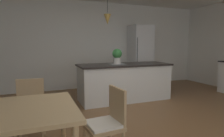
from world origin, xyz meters
TOP-DOWN VIEW (x-y plane):
  - ground_plane at (0.00, 0.00)m, footprint 10.00×8.40m
  - wall_back_kitchen at (0.00, 3.26)m, footprint 10.00×0.12m
  - chair_far_right at (-1.61, 0.17)m, footprint 0.43×0.43m
  - chair_kitchen_end at (-0.76, -0.71)m, footprint 0.43×0.43m
  - kitchen_island at (0.51, 1.55)m, footprint 2.27×0.86m
  - refrigerator at (1.70, 2.86)m, footprint 0.68×0.67m
  - pendant_over_island_main at (0.07, 1.55)m, footprint 0.17×0.17m
  - potted_plant_on_island at (0.31, 1.55)m, footprint 0.23×0.23m

SIDE VIEW (x-z plane):
  - ground_plane at x=0.00m, z-range -0.04..0.00m
  - kitchen_island at x=0.51m, z-range 0.01..0.92m
  - chair_far_right at x=-1.61m, z-range 0.04..0.91m
  - chair_kitchen_end at x=-0.76m, z-range 0.04..0.91m
  - refrigerator at x=1.70m, z-range 0.00..1.99m
  - potted_plant_on_island at x=0.31m, z-range 0.92..1.29m
  - wall_back_kitchen at x=0.00m, z-range 0.00..2.70m
  - pendant_over_island_main at x=0.07m, z-range 1.53..2.39m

